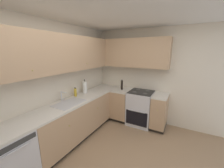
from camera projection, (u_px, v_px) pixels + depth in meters
The scene contains 15 objects.
wall_back at pixel (43, 87), 2.60m from camera, with size 4.23×0.05×2.50m, color beige.
wall_right at pixel (155, 77), 3.60m from camera, with size 0.05×3.39×2.50m, color beige.
dishwasher at pixel (7, 162), 1.89m from camera, with size 0.60×0.63×0.85m.
lower_cabinets_back at pixel (75, 120), 3.02m from camera, with size 2.04×0.62×0.85m.
countertop_back at pixel (73, 102), 2.91m from camera, with size 3.24×0.60×0.04m, color beige.
lower_cabinets_right at pixel (136, 108), 3.69m from camera, with size 0.62×1.44×0.85m.
countertop_right at pixel (137, 92), 3.58m from camera, with size 0.60×1.44×0.03m.
oven_range at pixel (140, 108), 3.65m from camera, with size 0.68×0.62×1.04m.
upper_cabinets_back at pixel (58, 54), 2.60m from camera, with size 2.92×0.34×0.73m.
upper_cabinets_right at pixel (130, 53), 3.59m from camera, with size 0.32×1.99×0.73m.
sink at pixel (70, 105), 2.79m from camera, with size 0.63×0.40×0.10m.
faucet at pixel (62, 95), 2.85m from camera, with size 0.07×0.16×0.22m.
soap_bottle at pixel (75, 92), 3.19m from camera, with size 0.06×0.06×0.22m.
paper_towel_roll at pixel (85, 87), 3.44m from camera, with size 0.11×0.11×0.36m.
oil_bottle at pixel (122, 85), 3.75m from camera, with size 0.06×0.06×0.27m.
Camera 1 is at (-1.56, -0.70, 1.93)m, focal length 21.81 mm.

